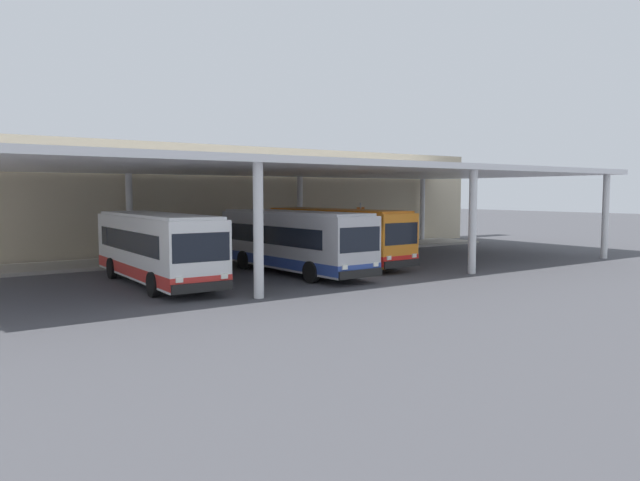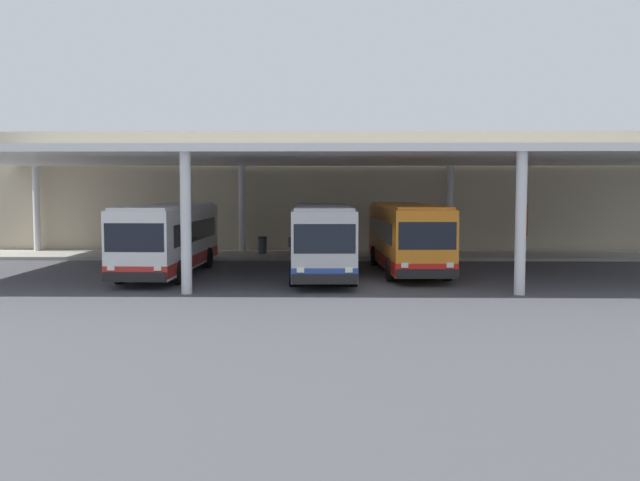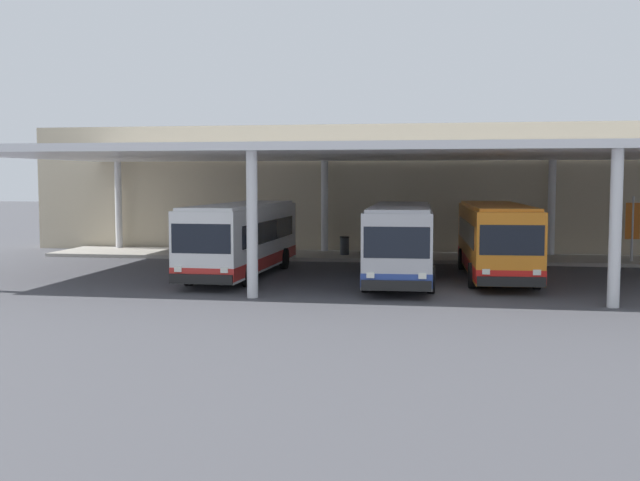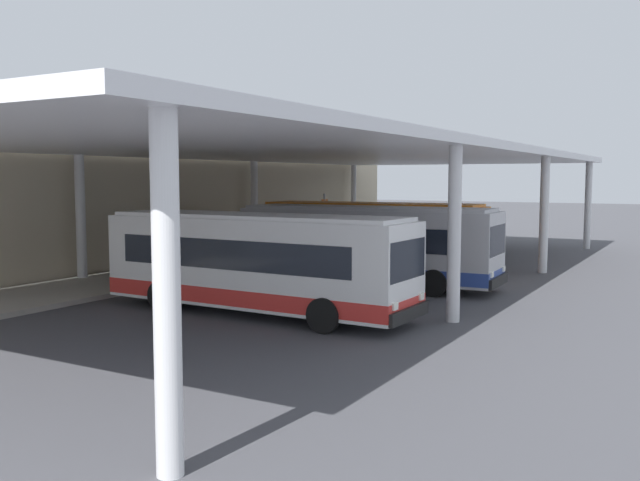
{
  "view_description": "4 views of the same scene",
  "coord_description": "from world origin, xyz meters",
  "px_view_note": "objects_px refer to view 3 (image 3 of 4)",
  "views": [
    {
      "loc": [
        -17.36,
        -22.66,
        4.09
      ],
      "look_at": [
        0.06,
        2.23,
        1.66
      ],
      "focal_mm": 33.4,
      "sensor_mm": 36.0,
      "label": 1
    },
    {
      "loc": [
        -0.68,
        -28.61,
        3.93
      ],
      "look_at": [
        -1.29,
        2.24,
        1.65
      ],
      "focal_mm": 39.84,
      "sensor_mm": 36.0,
      "label": 2
    },
    {
      "loc": [
        0.76,
        -28.79,
        4.28
      ],
      "look_at": [
        -4.76,
        3.67,
        1.58
      ],
      "focal_mm": 42.76,
      "sensor_mm": 36.0,
      "label": 3
    },
    {
      "loc": [
        -25.72,
        -9.15,
        4.28
      ],
      "look_at": [
        -1.46,
        4.81,
        1.74
      ],
      "focal_mm": 38.52,
      "sensor_mm": 36.0,
      "label": 4
    }
  ],
  "objects_px": {
    "bus_second_bay": "(400,242)",
    "bus_middle_bay": "(496,240)",
    "banner_sign": "(633,225)",
    "trash_bin": "(345,245)",
    "bench_waiting": "(389,246)",
    "bus_nearest_bay": "(241,238)"
  },
  "relations": [
    {
      "from": "banner_sign",
      "to": "bus_nearest_bay",
      "type": "bearing_deg",
      "value": -156.86
    },
    {
      "from": "bus_middle_bay",
      "to": "bench_waiting",
      "type": "relative_size",
      "value": 5.91
    },
    {
      "from": "bench_waiting",
      "to": "trash_bin",
      "type": "distance_m",
      "value": 2.38
    },
    {
      "from": "bus_middle_bay",
      "to": "bus_second_bay",
      "type": "bearing_deg",
      "value": -156.73
    },
    {
      "from": "bus_nearest_bay",
      "to": "bus_second_bay",
      "type": "distance_m",
      "value": 6.97
    },
    {
      "from": "bus_nearest_bay",
      "to": "trash_bin",
      "type": "relative_size",
      "value": 10.79
    },
    {
      "from": "bus_nearest_bay",
      "to": "bus_second_bay",
      "type": "height_order",
      "value": "same"
    },
    {
      "from": "bus_middle_bay",
      "to": "banner_sign",
      "type": "xyz_separation_m",
      "value": [
        7.0,
        6.43,
        0.32
      ]
    },
    {
      "from": "bus_second_bay",
      "to": "bus_middle_bay",
      "type": "relative_size",
      "value": 1.0
    },
    {
      "from": "trash_bin",
      "to": "banner_sign",
      "type": "relative_size",
      "value": 0.31
    },
    {
      "from": "trash_bin",
      "to": "bus_middle_bay",
      "type": "bearing_deg",
      "value": -43.23
    },
    {
      "from": "bus_middle_bay",
      "to": "bench_waiting",
      "type": "xyz_separation_m",
      "value": [
        -5.14,
        7.31,
        -0.99
      ]
    },
    {
      "from": "bus_nearest_bay",
      "to": "bus_middle_bay",
      "type": "bearing_deg",
      "value": 6.39
    },
    {
      "from": "bus_middle_bay",
      "to": "banner_sign",
      "type": "distance_m",
      "value": 9.51
    },
    {
      "from": "bus_second_bay",
      "to": "bus_middle_bay",
      "type": "xyz_separation_m",
      "value": [
        3.96,
        1.7,
        0.0
      ]
    },
    {
      "from": "bus_nearest_bay",
      "to": "banner_sign",
      "type": "distance_m",
      "value": 19.48
    },
    {
      "from": "bus_nearest_bay",
      "to": "bench_waiting",
      "type": "xyz_separation_m",
      "value": [
        5.77,
        8.53,
        -0.99
      ]
    },
    {
      "from": "bench_waiting",
      "to": "trash_bin",
      "type": "bearing_deg",
      "value": -173.73
    },
    {
      "from": "trash_bin",
      "to": "bus_second_bay",
      "type": "bearing_deg",
      "value": -67.99
    },
    {
      "from": "bus_nearest_bay",
      "to": "bus_middle_bay",
      "type": "xyz_separation_m",
      "value": [
        10.91,
        1.22,
        0.0
      ]
    },
    {
      "from": "bus_middle_bay",
      "to": "bench_waiting",
      "type": "bearing_deg",
      "value": 125.1
    },
    {
      "from": "trash_bin",
      "to": "bench_waiting",
      "type": "bearing_deg",
      "value": 6.27
    }
  ]
}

